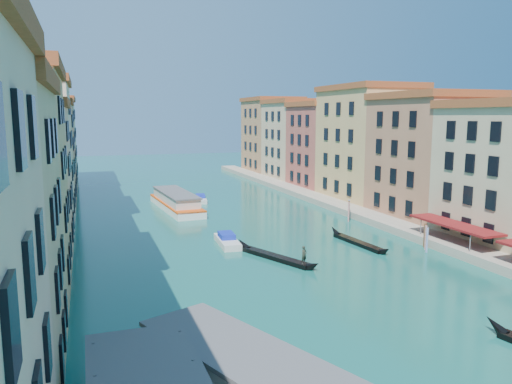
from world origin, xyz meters
TOP-DOWN VIEW (x-y plane):
  - left_bank_palazzos at (-26.00, 64.68)m, footprint 12.80×128.40m
  - right_bank_palazzos at (30.00, 65.00)m, footprint 12.80×128.40m
  - quay at (22.00, 65.00)m, footprint 4.00×140.00m
  - mooring_poles_right at (19.10, 28.80)m, footprint 1.44×54.24m
  - vaporetto_far at (-4.03, 75.36)m, footprint 6.04×20.36m
  - gondola_fore at (1.03, 41.96)m, footprint 5.98×12.29m
  - gondola_far at (12.83, 44.88)m, footprint 2.06×12.15m
  - motorboat_mid at (-2.25, 49.88)m, footprint 2.55×6.84m
  - motorboat_far at (1.60, 81.45)m, footprint 2.87×6.40m

SIDE VIEW (x-z plane):
  - gondola_far at x=12.83m, z-range -0.51..1.21m
  - gondola_fore at x=1.03m, z-range -0.86..1.73m
  - motorboat_far at x=1.60m, z-range -0.14..1.14m
  - quay at x=22.00m, z-range 0.00..1.00m
  - motorboat_mid at x=-2.25m, z-range -0.15..1.24m
  - mooring_poles_right at x=19.10m, z-range -0.30..2.90m
  - vaporetto_far at x=-4.03m, z-range -0.15..2.84m
  - left_bank_palazzos at x=-26.00m, z-range -0.79..20.21m
  - right_bank_palazzos at x=30.00m, z-range -0.75..20.25m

